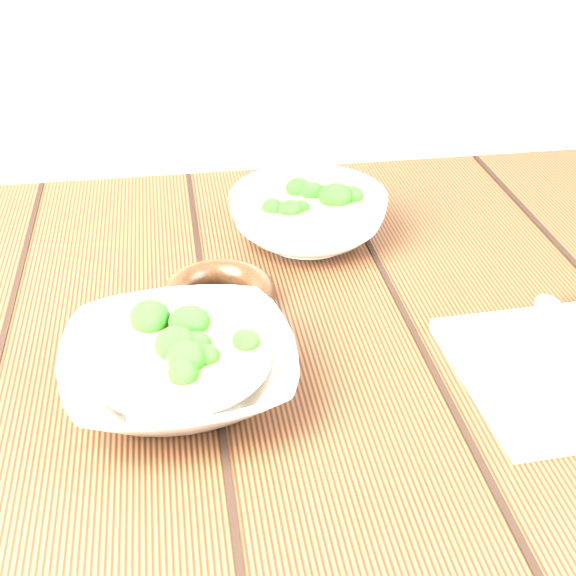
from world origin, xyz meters
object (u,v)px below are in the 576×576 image
(soup_bowl_back, at_px, (308,215))
(table, at_px, (234,425))
(trivet, at_px, (219,294))
(soup_bowl_front, at_px, (180,368))

(soup_bowl_back, bearing_deg, table, -121.32)
(trivet, bearing_deg, soup_bowl_front, -108.42)
(table, relative_size, trivet, 10.13)
(soup_bowl_front, height_order, trivet, soup_bowl_front)
(soup_bowl_front, relative_size, soup_bowl_back, 0.92)
(soup_bowl_front, bearing_deg, table, 59.08)
(soup_bowl_front, distance_m, soup_bowl_back, 0.31)
(table, xyz_separation_m, soup_bowl_back, (0.11, 0.18, 0.15))
(soup_bowl_front, relative_size, trivet, 1.79)
(table, relative_size, soup_bowl_back, 5.20)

